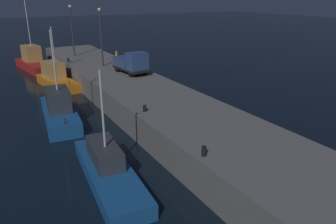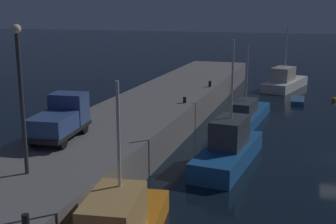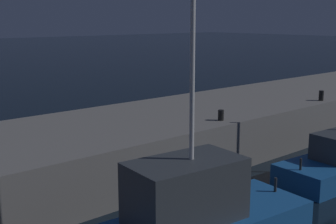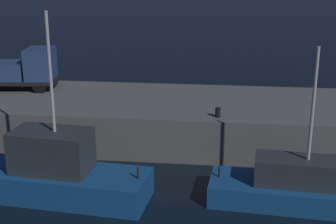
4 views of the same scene
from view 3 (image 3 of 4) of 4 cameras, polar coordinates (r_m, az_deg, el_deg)
pier_quay at (r=21.92m, az=-6.11°, el=-4.24°), size 67.25×7.68×2.37m
bollard_west at (r=28.39m, az=18.51°, el=1.94°), size 0.28×0.28×0.59m
bollard_east at (r=21.88m, az=6.59°, el=-0.39°), size 0.28×0.28×0.50m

